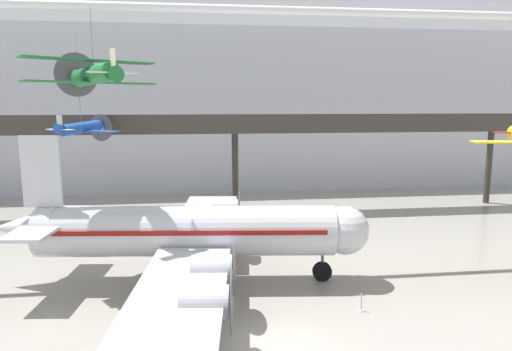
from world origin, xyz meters
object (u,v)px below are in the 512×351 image
Objects in this scene: airliner_silver_main at (185,232)px; suspended_plane_green_biplane at (94,74)px; suspended_plane_blue_trainer at (81,128)px; stanchion_barrier at (361,306)px.

suspended_plane_green_biplane is (-5.87, 2.55, 10.35)m from airliner_silver_main.
suspended_plane_green_biplane is at bearing 162.67° from airliner_silver_main.
suspended_plane_green_biplane is 0.83× the size of suspended_plane_blue_trainer.
stanchion_barrier is at bearing -150.54° from suspended_plane_green_biplane.
stanchion_barrier is (16.06, -8.26, -13.51)m from suspended_plane_green_biplane.
suspended_plane_green_biplane is 7.54× the size of stanchion_barrier.
airliner_silver_main reaches higher than stanchion_barrier.
suspended_plane_green_biplane is at bearing -135.26° from suspended_plane_blue_trainer.
suspended_plane_green_biplane reaches higher than airliner_silver_main.
suspended_plane_blue_trainer is at bearing 135.32° from stanchion_barrier.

